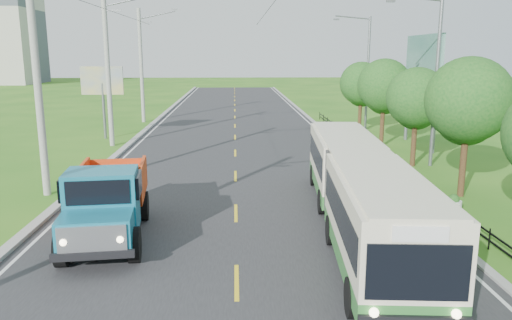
{
  "coord_description": "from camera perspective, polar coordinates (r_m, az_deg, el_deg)",
  "views": [
    {
      "loc": [
        -0.01,
        -12.55,
        6.08
      ],
      "look_at": [
        0.83,
        7.02,
        1.9
      ],
      "focal_mm": 35.0,
      "sensor_mm": 36.0,
      "label": 1
    }
  ],
  "objects": [
    {
      "name": "ground",
      "position": [
        13.94,
        -2.23,
        -13.81
      ],
      "size": [
        240.0,
        240.0,
        0.0
      ],
      "primitive_type": "plane",
      "color": "#296718",
      "rests_on": "ground"
    },
    {
      "name": "road",
      "position": [
        33.11,
        -2.4,
        1.47
      ],
      "size": [
        14.0,
        120.0,
        0.02
      ],
      "primitive_type": "cube",
      "color": "#28282B",
      "rests_on": "ground"
    },
    {
      "name": "curb_left",
      "position": [
        33.87,
        -14.67,
        1.44
      ],
      "size": [
        0.4,
        120.0,
        0.15
      ],
      "primitive_type": "cube",
      "color": "#9E9E99",
      "rests_on": "ground"
    },
    {
      "name": "curb_right",
      "position": [
        33.87,
        9.79,
        1.61
      ],
      "size": [
        0.3,
        120.0,
        0.1
      ],
      "primitive_type": "cube",
      "color": "#9E9E99",
      "rests_on": "ground"
    },
    {
      "name": "edge_line_left",
      "position": [
        33.77,
        -13.76,
        1.36
      ],
      "size": [
        0.12,
        120.0,
        0.0
      ],
      "primitive_type": "cube",
      "color": "silver",
      "rests_on": "road"
    },
    {
      "name": "edge_line_right",
      "position": [
        33.77,
        8.96,
        1.56
      ],
      "size": [
        0.12,
        120.0,
        0.0
      ],
      "primitive_type": "cube",
      "color": "silver",
      "rests_on": "road"
    },
    {
      "name": "centre_dash",
      "position": [
        13.93,
        -2.23,
        -13.73
      ],
      "size": [
        0.12,
        2.2,
        0.0
      ],
      "primitive_type": "cube",
      "color": "yellow",
      "rests_on": "road"
    },
    {
      "name": "railing_right",
      "position": [
        28.33,
        14.03,
        -0.09
      ],
      "size": [
        0.04,
        40.0,
        0.6
      ],
      "primitive_type": "cube",
      "color": "black",
      "rests_on": "ground"
    },
    {
      "name": "pole_near",
      "position": [
        23.1,
        -23.67,
        8.6
      ],
      "size": [
        3.51,
        0.32,
        10.0
      ],
      "color": "gray",
      "rests_on": "ground"
    },
    {
      "name": "pole_mid",
      "position": [
        34.56,
        -16.52,
        9.92
      ],
      "size": [
        3.51,
        0.32,
        10.0
      ],
      "color": "gray",
      "rests_on": "ground"
    },
    {
      "name": "pole_far",
      "position": [
        46.3,
        -12.94,
        10.53
      ],
      "size": [
        3.51,
        0.32,
        10.0
      ],
      "color": "gray",
      "rests_on": "ground"
    },
    {
      "name": "tree_third",
      "position": [
        23.02,
        23.07,
        5.87
      ],
      "size": [
        3.6,
        3.62,
        6.0
      ],
      "color": "#382314",
      "rests_on": "ground"
    },
    {
      "name": "tree_fourth",
      "position": [
        28.57,
        17.88,
        6.46
      ],
      "size": [
        3.24,
        3.31,
        5.4
      ],
      "color": "#382314",
      "rests_on": "ground"
    },
    {
      "name": "tree_fifth",
      "position": [
        34.22,
        14.45,
        7.94
      ],
      "size": [
        3.48,
        3.52,
        5.8
      ],
      "color": "#382314",
      "rests_on": "ground"
    },
    {
      "name": "tree_back",
      "position": [
        40.0,
        11.96,
        8.31
      ],
      "size": [
        3.3,
        3.36,
        5.5
      ],
      "color": "#382314",
      "rests_on": "ground"
    },
    {
      "name": "streetlight_mid",
      "position": [
        28.63,
        19.64,
        9.0
      ],
      "size": [
        3.02,
        0.2,
        9.07
      ],
      "color": "slate",
      "rests_on": "ground"
    },
    {
      "name": "streetlight_far",
      "position": [
        41.94,
        12.46,
        10.16
      ],
      "size": [
        3.02,
        0.2,
        9.07
      ],
      "color": "slate",
      "rests_on": "ground"
    },
    {
      "name": "planter_near",
      "position": [
        21.26,
        21.63,
        -4.65
      ],
      "size": [
        0.64,
        0.64,
        0.67
      ],
      "color": "silver",
      "rests_on": "ground"
    },
    {
      "name": "planter_mid",
      "position": [
        28.51,
        15.18,
        -0.11
      ],
      "size": [
        0.64,
        0.64,
        0.67
      ],
      "color": "silver",
      "rests_on": "ground"
    },
    {
      "name": "planter_far",
      "position": [
        36.08,
        11.4,
        2.56
      ],
      "size": [
        0.64,
        0.64,
        0.67
      ],
      "color": "silver",
      "rests_on": "ground"
    },
    {
      "name": "billboard_left",
      "position": [
        37.83,
        -17.16,
        8.16
      ],
      "size": [
        3.0,
        0.2,
        5.2
      ],
      "color": "slate",
      "rests_on": "ground"
    },
    {
      "name": "billboard_right",
      "position": [
        34.81,
        18.56,
        10.22
      ],
      "size": [
        0.24,
        6.0,
        7.3
      ],
      "color": "slate",
      "rests_on": "ground"
    },
    {
      "name": "bus",
      "position": [
        17.54,
        11.67,
        -2.73
      ],
      "size": [
        3.48,
        14.63,
        2.8
      ],
      "rotation": [
        0.0,
        0.0,
        -0.08
      ],
      "color": "#2E742F",
      "rests_on": "ground"
    },
    {
      "name": "dump_truck",
      "position": [
        17.23,
        -16.7,
        -4.1
      ],
      "size": [
        2.92,
        6.26,
        2.54
      ],
      "rotation": [
        0.0,
        0.0,
        0.11
      ],
      "color": "#176E8A",
      "rests_on": "ground"
    }
  ]
}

